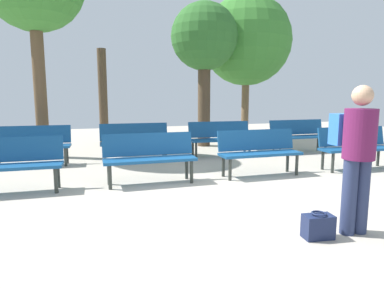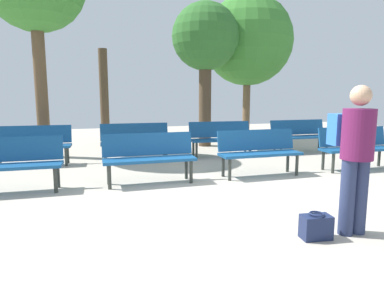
{
  "view_description": "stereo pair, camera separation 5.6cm",
  "coord_description": "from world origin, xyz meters",
  "px_view_note": "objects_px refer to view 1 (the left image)",
  "views": [
    {
      "loc": [
        -2.06,
        -4.16,
        1.54
      ],
      "look_at": [
        0.0,
        2.24,
        0.55
      ],
      "focal_mm": 31.4,
      "sensor_mm": 36.0,
      "label": 1
    },
    {
      "loc": [
        -2.01,
        -4.18,
        1.54
      ],
      "look_at": [
        0.0,
        2.24,
        0.55
      ],
      "focal_mm": 31.4,
      "sensor_mm": 36.0,
      "label": 2
    }
  ],
  "objects_px": {
    "bench_r0_c1": "(150,155)",
    "bench_r1_c3": "(299,134)",
    "visitor_with_backpack": "(356,151)",
    "bench_r0_c2": "(259,149)",
    "handbag": "(318,226)",
    "bench_r1_c1": "(135,139)",
    "tree_0": "(103,98)",
    "tree_1": "(247,41)",
    "tree_3": "(204,39)",
    "bench_r0_c3": "(355,145)",
    "bench_r1_c0": "(32,143)",
    "bench_r1_c2": "(220,136)",
    "bench_r0_c0": "(9,161)"
  },
  "relations": [
    {
      "from": "bench_r0_c1",
      "to": "bench_r1_c3",
      "type": "distance_m",
      "value": 4.84
    },
    {
      "from": "visitor_with_backpack",
      "to": "bench_r0_c2",
      "type": "bearing_deg",
      "value": -93.3
    },
    {
      "from": "bench_r0_c1",
      "to": "visitor_with_backpack",
      "type": "height_order",
      "value": "visitor_with_backpack"
    },
    {
      "from": "handbag",
      "to": "bench_r1_c1",
      "type": "bearing_deg",
      "value": 103.9
    },
    {
      "from": "bench_r0_c1",
      "to": "handbag",
      "type": "relative_size",
      "value": 4.73
    },
    {
      "from": "visitor_with_backpack",
      "to": "handbag",
      "type": "bearing_deg",
      "value": 7.38
    },
    {
      "from": "bench_r1_c3",
      "to": "tree_0",
      "type": "xyz_separation_m",
      "value": [
        -4.92,
        3.02,
        0.96
      ]
    },
    {
      "from": "tree_0",
      "to": "tree_1",
      "type": "relative_size",
      "value": 0.61
    },
    {
      "from": "bench_r0_c1",
      "to": "bench_r1_c1",
      "type": "bearing_deg",
      "value": 89.7
    },
    {
      "from": "bench_r1_c3",
      "to": "tree_1",
      "type": "xyz_separation_m",
      "value": [
        -0.27,
        2.67,
        2.81
      ]
    },
    {
      "from": "tree_3",
      "to": "handbag",
      "type": "xyz_separation_m",
      "value": [
        -1.11,
        -6.71,
        -3.02
      ]
    },
    {
      "from": "bench_r0_c3",
      "to": "bench_r1_c3",
      "type": "bearing_deg",
      "value": 90.11
    },
    {
      "from": "bench_r0_c2",
      "to": "visitor_with_backpack",
      "type": "relative_size",
      "value": 0.97
    },
    {
      "from": "bench_r0_c2",
      "to": "bench_r1_c0",
      "type": "xyz_separation_m",
      "value": [
        -4.29,
        2.28,
        0.0
      ]
    },
    {
      "from": "tree_0",
      "to": "tree_3",
      "type": "distance_m",
      "value": 3.53
    },
    {
      "from": "bench_r0_c1",
      "to": "tree_0",
      "type": "relative_size",
      "value": 0.55
    },
    {
      "from": "bench_r0_c3",
      "to": "bench_r1_c1",
      "type": "relative_size",
      "value": 1.0
    },
    {
      "from": "bench_r1_c0",
      "to": "bench_r1_c2",
      "type": "relative_size",
      "value": 1.0
    },
    {
      "from": "bench_r0_c3",
      "to": "bench_r0_c0",
      "type": "bearing_deg",
      "value": -179.22
    },
    {
      "from": "bench_r0_c0",
      "to": "bench_r0_c2",
      "type": "bearing_deg",
      "value": 0.31
    },
    {
      "from": "bench_r1_c0",
      "to": "handbag",
      "type": "relative_size",
      "value": 4.78
    },
    {
      "from": "bench_r0_c0",
      "to": "bench_r1_c0",
      "type": "height_order",
      "value": "same"
    },
    {
      "from": "bench_r0_c0",
      "to": "tree_3",
      "type": "height_order",
      "value": "tree_3"
    },
    {
      "from": "tree_1",
      "to": "bench_r1_c2",
      "type": "bearing_deg",
      "value": -127.52
    },
    {
      "from": "bench_r1_c0",
      "to": "bench_r1_c1",
      "type": "height_order",
      "value": "same"
    },
    {
      "from": "bench_r0_c0",
      "to": "bench_r1_c0",
      "type": "distance_m",
      "value": 2.12
    },
    {
      "from": "bench_r0_c1",
      "to": "bench_r1_c1",
      "type": "relative_size",
      "value": 0.99
    },
    {
      "from": "bench_r1_c2",
      "to": "bench_r1_c3",
      "type": "height_order",
      "value": "same"
    },
    {
      "from": "bench_r0_c3",
      "to": "handbag",
      "type": "xyz_separation_m",
      "value": [
        -3.03,
        -2.7,
        -0.37
      ]
    },
    {
      "from": "bench_r0_c0",
      "to": "tree_3",
      "type": "distance_m",
      "value": 6.52
    },
    {
      "from": "bench_r0_c3",
      "to": "bench_r1_c1",
      "type": "height_order",
      "value": "same"
    },
    {
      "from": "bench_r0_c3",
      "to": "bench_r1_c0",
      "type": "height_order",
      "value": "same"
    },
    {
      "from": "tree_1",
      "to": "tree_3",
      "type": "xyz_separation_m",
      "value": [
        -1.76,
        -0.77,
        -0.15
      ]
    },
    {
      "from": "bench_r1_c3",
      "to": "bench_r0_c2",
      "type": "bearing_deg",
      "value": -138.05
    },
    {
      "from": "bench_r0_c0",
      "to": "bench_r1_c3",
      "type": "bearing_deg",
      "value": 17.87
    },
    {
      "from": "bench_r0_c1",
      "to": "bench_r0_c3",
      "type": "distance_m",
      "value": 4.33
    },
    {
      "from": "bench_r1_c2",
      "to": "bench_r0_c1",
      "type": "bearing_deg",
      "value": -133.45
    },
    {
      "from": "tree_3",
      "to": "visitor_with_backpack",
      "type": "distance_m",
      "value": 7.07
    },
    {
      "from": "bench_r0_c1",
      "to": "tree_3",
      "type": "height_order",
      "value": "tree_3"
    },
    {
      "from": "bench_r0_c0",
      "to": "tree_0",
      "type": "relative_size",
      "value": 0.55
    },
    {
      "from": "bench_r1_c1",
      "to": "handbag",
      "type": "distance_m",
      "value": 5.19
    },
    {
      "from": "bench_r0_c1",
      "to": "bench_r0_c2",
      "type": "bearing_deg",
      "value": -0.63
    },
    {
      "from": "tree_1",
      "to": "bench_r0_c0",
      "type": "bearing_deg",
      "value": -144.77
    },
    {
      "from": "bench_r0_c0",
      "to": "bench_r0_c1",
      "type": "relative_size",
      "value": 1.01
    },
    {
      "from": "bench_r0_c2",
      "to": "tree_1",
      "type": "bearing_deg",
      "value": 67.25
    },
    {
      "from": "tree_3",
      "to": "visitor_with_backpack",
      "type": "relative_size",
      "value": 2.56
    },
    {
      "from": "visitor_with_backpack",
      "to": "tree_1",
      "type": "bearing_deg",
      "value": -103.97
    },
    {
      "from": "tree_0",
      "to": "visitor_with_backpack",
      "type": "relative_size",
      "value": 1.77
    },
    {
      "from": "bench_r1_c1",
      "to": "visitor_with_backpack",
      "type": "relative_size",
      "value": 0.98
    },
    {
      "from": "bench_r0_c0",
      "to": "bench_r0_c2",
      "type": "distance_m",
      "value": 4.35
    }
  ]
}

